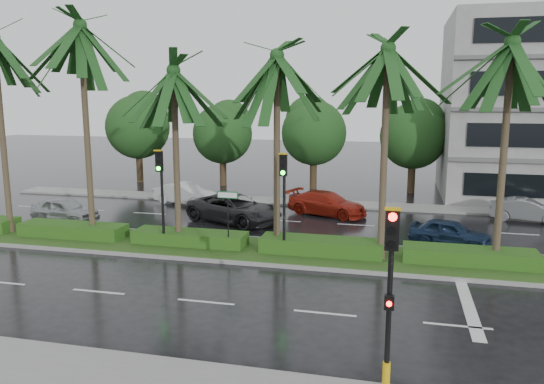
% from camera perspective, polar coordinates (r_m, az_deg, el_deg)
% --- Properties ---
extents(ground, '(120.00, 120.00, 0.00)m').
position_cam_1_polar(ground, '(22.67, -2.66, -7.12)').
color(ground, black).
rests_on(ground, ground).
extents(near_sidewalk, '(40.00, 2.40, 0.12)m').
position_cam_1_polar(near_sidewalk, '(13.92, -15.10, -18.98)').
color(near_sidewalk, gray).
rests_on(near_sidewalk, ground).
extents(far_sidewalk, '(40.00, 2.00, 0.12)m').
position_cam_1_polar(far_sidewalk, '(34.00, 2.97, -1.12)').
color(far_sidewalk, gray).
rests_on(far_sidewalk, ground).
extents(median, '(36.00, 4.00, 0.15)m').
position_cam_1_polar(median, '(23.57, -1.98, -6.23)').
color(median, gray).
rests_on(median, ground).
extents(hedge, '(35.20, 1.40, 0.60)m').
position_cam_1_polar(hedge, '(23.47, -1.99, -5.36)').
color(hedge, '#1A4614').
rests_on(hedge, median).
extents(lane_markings, '(34.00, 13.06, 0.01)m').
position_cam_1_polar(lane_markings, '(21.65, 4.83, -7.98)').
color(lane_markings, silver).
rests_on(lane_markings, ground).
extents(palm_row, '(26.30, 4.20, 10.56)m').
position_cam_1_polar(palm_row, '(23.02, -5.20, 13.72)').
color(palm_row, '#3F3724').
rests_on(palm_row, median).
extents(signal_near, '(0.34, 0.45, 4.36)m').
position_cam_1_polar(signal_near, '(12.16, 12.53, -10.59)').
color(signal_near, black).
rests_on(signal_near, near_sidewalk).
extents(signal_median_left, '(0.34, 0.42, 4.36)m').
position_cam_1_polar(signal_median_left, '(23.65, -11.87, 0.87)').
color(signal_median_left, black).
rests_on(signal_median_left, median).
extents(signal_median_right, '(0.34, 0.42, 4.36)m').
position_cam_1_polar(signal_median_right, '(21.88, 1.27, 0.34)').
color(signal_median_right, black).
rests_on(signal_median_right, median).
extents(street_sign, '(0.95, 0.09, 2.60)m').
position_cam_1_polar(street_sign, '(22.87, -4.78, -1.49)').
color(street_sign, black).
rests_on(street_sign, median).
extents(bg_trees, '(32.83, 4.99, 7.21)m').
position_cam_1_polar(bg_trees, '(38.99, 3.82, 6.76)').
color(bg_trees, '#3D2D1B').
rests_on(bg_trees, ground).
extents(car_silver, '(2.09, 4.05, 1.32)m').
position_cam_1_polar(car_silver, '(30.98, -21.39, -1.82)').
color(car_silver, '#9CA0A3').
rests_on(car_silver, ground).
extents(car_white, '(2.43, 4.33, 1.35)m').
position_cam_1_polar(car_white, '(34.01, -9.31, -0.18)').
color(car_white, silver).
rests_on(car_white, ground).
extents(car_darkgrey, '(4.40, 6.00, 1.52)m').
position_cam_1_polar(car_darkgrey, '(28.85, -4.07, -1.78)').
color(car_darkgrey, black).
rests_on(car_darkgrey, ground).
extents(car_red, '(3.40, 5.05, 1.36)m').
position_cam_1_polar(car_red, '(30.64, 5.93, -1.24)').
color(car_red, maroon).
rests_on(car_red, ground).
extents(car_blue, '(2.44, 3.88, 1.23)m').
position_cam_1_polar(car_blue, '(25.64, 18.60, -4.17)').
color(car_blue, '#182948').
rests_on(car_blue, ground).
extents(car_grey, '(1.94, 3.95, 1.25)m').
position_cam_1_polar(car_grey, '(32.23, 25.67, -1.75)').
color(car_grey, slate).
rests_on(car_grey, ground).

